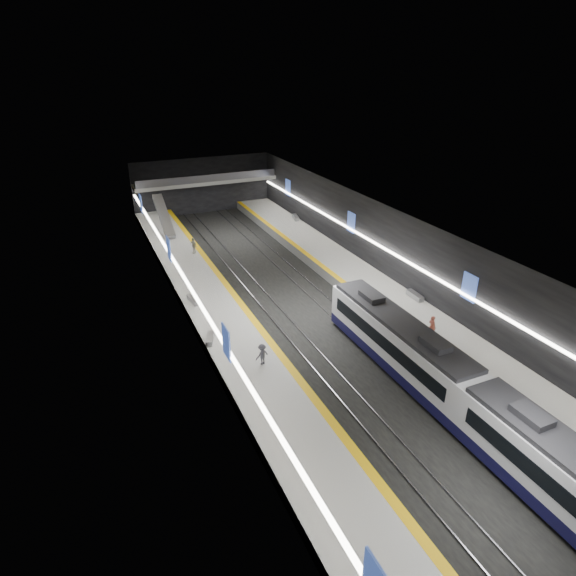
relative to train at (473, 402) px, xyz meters
name	(u,v)px	position (x,y,z in m)	size (l,w,h in m)	color
ground	(309,317)	(-2.50, 16.85, -2.20)	(70.00, 70.00, 0.00)	black
ceiling	(311,231)	(-2.50, 16.85, 5.80)	(20.00, 70.00, 0.04)	beige
wall_left	(195,298)	(-12.50, 16.85, 1.80)	(0.04, 70.00, 8.00)	black
wall_right	(407,258)	(7.50, 16.85, 1.80)	(0.04, 70.00, 8.00)	black
wall_back	(203,186)	(-2.50, 51.85, 1.80)	(20.00, 0.04, 8.00)	black
platform_left	(228,330)	(-10.00, 16.85, -1.70)	(5.00, 70.00, 1.00)	slate
tile_surface_left	(228,324)	(-10.00, 16.85, -1.19)	(5.00, 70.00, 0.02)	#9C9C97
tactile_strip_left	(253,319)	(-7.80, 16.85, -1.18)	(0.60, 70.00, 0.02)	yellow
platform_right	(381,297)	(5.00, 16.85, -1.70)	(5.00, 70.00, 1.00)	slate
tile_surface_right	(382,292)	(5.00, 16.85, -1.19)	(5.00, 70.00, 0.02)	#9C9C97
tactile_strip_right	(361,296)	(2.80, 16.85, -1.18)	(0.60, 70.00, 0.02)	yellow
rails	(309,317)	(-2.50, 16.85, -2.14)	(6.52, 70.00, 0.12)	gray
train	(473,402)	(0.00, 0.00, 0.00)	(2.69, 30.04, 3.60)	#0F0E35
ad_posters	(305,266)	(-2.50, 17.85, 2.30)	(19.94, 53.50, 2.20)	#3A56AE
cove_light_left	(197,299)	(-12.30, 16.85, 1.60)	(0.25, 68.60, 0.12)	white
cove_light_right	(405,260)	(7.30, 16.85, 1.60)	(0.25, 68.60, 0.12)	white
mezzanine_bridge	(206,181)	(-2.50, 49.78, 2.84)	(20.00, 3.00, 1.50)	gray
escalator	(164,216)	(-10.00, 42.85, 0.70)	(1.20, 8.00, 0.60)	#99999E
bench_left_near	(210,339)	(-12.00, 14.98, -0.98)	(0.48, 1.74, 0.43)	#99999E
bench_left_far	(193,300)	(-11.58, 21.96, -0.97)	(0.52, 1.87, 0.46)	#99999E
bench_right_near	(415,296)	(7.00, 14.53, -0.95)	(0.56, 2.02, 0.49)	#99999E
bench_right_far	(296,218)	(7.00, 40.37, -0.95)	(0.56, 2.03, 0.50)	#99999E
passenger_right_a	(432,327)	(3.88, 8.46, -0.25)	(0.69, 0.45, 1.89)	#B65344
passenger_left_a	(194,246)	(-8.60, 33.65, -0.29)	(1.07, 0.44, 1.82)	beige
passenger_left_b	(262,355)	(-9.44, 10.46, -0.39)	(1.04, 0.60, 1.61)	#43434B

